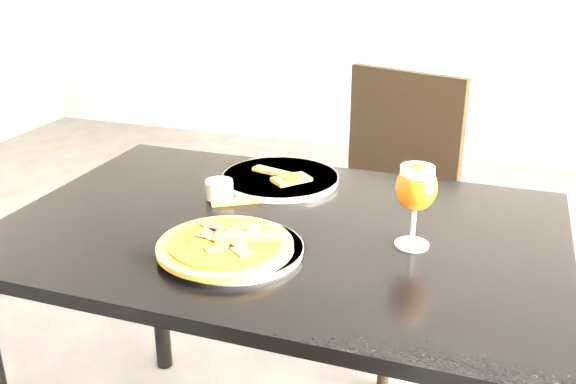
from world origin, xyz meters
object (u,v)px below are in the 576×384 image
at_px(pizza, 226,244).
at_px(beer_glass, 416,188).
at_px(chair_far, 382,203).
at_px(dining_table, 281,261).

xyz_separation_m(pizza, beer_glass, (0.34, 0.16, 0.10)).
relative_size(pizza, beer_glass, 1.54).
bearing_deg(beer_glass, pizza, -154.46).
height_order(chair_far, pizza, chair_far).
distance_m(pizza, beer_glass, 0.39).
relative_size(dining_table, pizza, 4.45).
xyz_separation_m(chair_far, pizza, (-0.14, -0.92, 0.26)).
bearing_deg(dining_table, pizza, -107.29).
distance_m(dining_table, beer_glass, 0.36).
distance_m(chair_far, pizza, 0.96).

